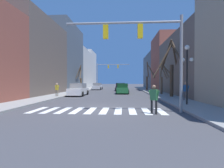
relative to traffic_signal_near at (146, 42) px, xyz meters
The scene contains 20 objects.
ground_plane 5.40m from the traffic_signal_near, 163.13° to the left, with size 240.00×240.00×0.00m, color #424247.
sidewalk_left 10.82m from the traffic_signal_near, behind, with size 2.76×90.00×0.15m.
sidewalk_right 5.77m from the traffic_signal_near, 13.84° to the left, with size 2.76×90.00×0.15m.
building_row_left 29.01m from the traffic_signal_near, 119.51° to the left, with size 6.00×57.71×13.61m.
building_row_right 22.02m from the traffic_signal_near, 68.26° to the left, with size 6.00×51.63×11.30m.
crosswalk_stripes 5.33m from the traffic_signal_near, behind, with size 8.55×2.60×0.01m.
traffic_signal_near is the anchor object (origin of this frame).
traffic_signal_far 35.14m from the traffic_signal_near, 99.44° to the left, with size 8.54×0.28×6.71m.
street_lamp_right_corner 4.50m from the traffic_signal_near, 38.12° to the left, with size 0.95×0.36×4.52m.
car_parked_left_far 30.07m from the traffic_signal_near, 104.28° to the left, with size 2.06×4.78×1.54m.
car_driving_toward_lane 16.80m from the traffic_signal_near, 95.27° to the left, with size 1.98×4.29×1.59m.
car_at_intersection 24.87m from the traffic_signal_near, 94.59° to the left, with size 2.09×4.14×1.60m.
car_parked_left_near 14.64m from the traffic_signal_near, 121.33° to the left, with size 2.02×4.90×1.65m.
pedestrian_crossing_street 8.19m from the traffic_signal_near, 53.15° to the left, with size 0.72×0.24×1.68m.
pedestrian_waiting_at_curb 3.42m from the traffic_signal_near, 57.56° to the right, with size 0.63×0.51×1.70m.
pedestrian_near_right_corner 13.56m from the traffic_signal_near, 134.77° to the left, with size 0.65×0.32×1.55m.
street_tree_right_mid 10.79m from the traffic_signal_near, 66.94° to the left, with size 3.04×4.95×6.67m.
street_tree_left_mid 26.72m from the traffic_signal_near, 81.57° to the left, with size 1.88×2.69×6.00m.
street_tree_right_far 27.40m from the traffic_signal_near, 112.45° to the left, with size 1.56×3.74×5.28m.
street_tree_left_far 14.47m from the traffic_signal_near, 73.60° to the left, with size 2.93×0.89×4.64m.
Camera 1 is at (1.67, -11.84, 1.90)m, focal length 28.00 mm.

